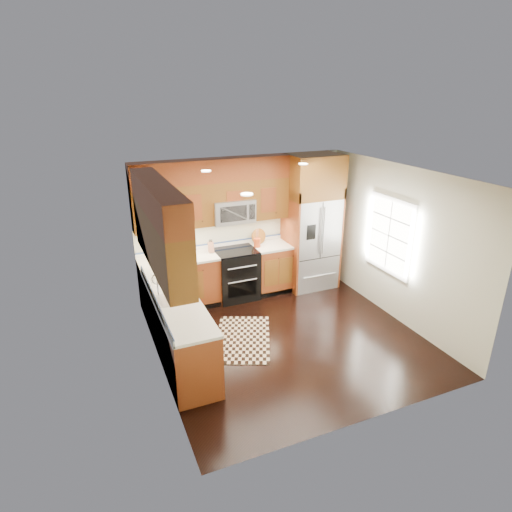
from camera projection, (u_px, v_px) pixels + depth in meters
name	position (u px, v px, depth m)	size (l,w,h in m)	color
ground	(288.00, 337.00, 6.82)	(4.00, 4.00, 0.00)	black
wall_back	(242.00, 225.00, 8.07)	(4.00, 0.02, 2.60)	beige
wall_left	(155.00, 284.00, 5.63)	(0.02, 4.00, 2.60)	beige
wall_right	(398.00, 244.00, 7.07)	(0.02, 4.00, 2.60)	beige
window	(389.00, 235.00, 7.20)	(0.04, 1.10, 1.30)	white
base_cabinets	(196.00, 302.00, 6.98)	(2.85, 3.00, 0.90)	brown
countertop	(201.00, 272.00, 6.96)	(2.86, 3.01, 0.04)	white
upper_cabinets	(193.00, 205.00, 6.60)	(2.85, 3.00, 1.15)	brown
range	(236.00, 274.00, 7.99)	(0.76, 0.67, 0.95)	black
microwave	(232.00, 211.00, 7.67)	(0.76, 0.40, 0.42)	#B2B2B7
refrigerator	(312.00, 223.00, 8.22)	(0.98, 0.75, 2.60)	#B2B2B7
sink_faucet	(172.00, 295.00, 6.03)	(0.54, 0.44, 0.37)	#B2B2B7
rug	(243.00, 338.00, 6.79)	(0.83, 1.38, 0.01)	black
knife_block	(211.00, 247.00, 7.71)	(0.10, 0.13, 0.24)	#A66B50
utensil_crock	(257.00, 241.00, 7.96)	(0.15, 0.15, 0.35)	#B63F16
cutting_board	(259.00, 243.00, 8.17)	(0.30, 0.30, 0.02)	brown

